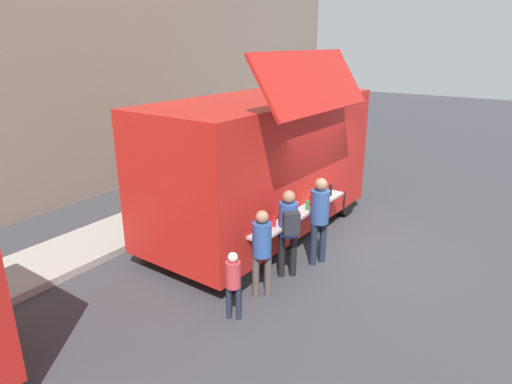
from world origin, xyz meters
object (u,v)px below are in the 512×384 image
at_px(customer_front_ordering, 320,213).
at_px(customer_rear_waiting, 262,246).
at_px(trash_bin, 269,162).
at_px(customer_mid_with_backpack, 289,226).
at_px(food_truck_main, 262,163).
at_px(child_near_queue, 233,280).

bearing_deg(customer_front_ordering, customer_rear_waiting, 105.81).
xyz_separation_m(trash_bin, customer_mid_with_backpack, (-5.34, -3.84, 0.59)).
xyz_separation_m(food_truck_main, child_near_queue, (-3.06, -1.48, -0.99)).
relative_size(customer_front_ordering, customer_rear_waiting, 1.11).
bearing_deg(trash_bin, customer_front_ordering, -138.12).
relative_size(food_truck_main, child_near_queue, 4.98).
distance_m(food_truck_main, trash_bin, 4.72).
height_order(customer_front_ordering, child_near_queue, customer_front_ordering).
relative_size(food_truck_main, customer_mid_with_backpack, 3.43).
distance_m(trash_bin, child_near_queue, 7.95).
relative_size(food_truck_main, trash_bin, 6.37).
bearing_deg(customer_front_ordering, food_truck_main, 5.45).
relative_size(trash_bin, customer_front_ordering, 0.52).
bearing_deg(trash_bin, customer_rear_waiting, -148.36).
xyz_separation_m(trash_bin, customer_front_ordering, (-4.52, -4.05, 0.60)).
distance_m(customer_front_ordering, child_near_queue, 2.50).
bearing_deg(customer_front_ordering, customer_mid_with_backpack, 99.63).
bearing_deg(customer_rear_waiting, trash_bin, -9.70).
xyz_separation_m(customer_mid_with_backpack, customer_rear_waiting, (-0.83, 0.04, -0.09)).
height_order(food_truck_main, customer_rear_waiting, food_truck_main).
distance_m(food_truck_main, customer_mid_with_backpack, 2.17).
relative_size(trash_bin, customer_mid_with_backpack, 0.54).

